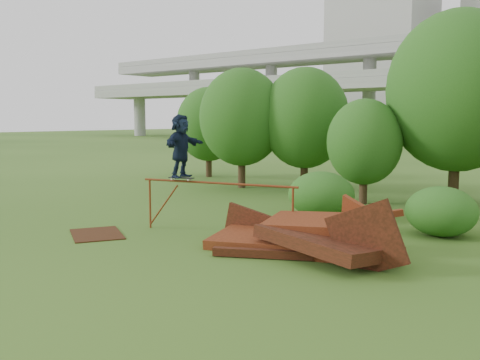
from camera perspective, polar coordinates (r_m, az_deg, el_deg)
The scene contains 14 objects.
ground at distance 13.20m, azimuth -2.72°, elevation -7.95°, with size 240.00×240.00×0.00m, color #2D5116.
scrap_pile at distance 13.45m, azimuth 6.80°, elevation -6.11°, with size 5.72×3.33×1.93m.
grind_rail at distance 15.23m, azimuth -2.47°, elevation -1.30°, with size 4.72×1.26×1.52m.
skateboard at distance 15.75m, azimuth -6.29°, elevation 0.23°, with size 0.79×0.39×0.08m.
skater at distance 15.67m, azimuth -6.33°, elevation 3.64°, with size 1.71×0.54×1.84m, color black.
flat_plate at distance 15.93m, azimuth -15.04°, elevation -5.59°, with size 1.89×1.35×0.03m, color #351B0B.
tree_0 at distance 25.58m, azimuth 0.19°, elevation 6.71°, with size 4.05×4.05×5.71m.
tree_1 at distance 25.19m, azimuth 6.94°, elevation 6.57°, with size 4.09×4.09×5.69m.
tree_2 at distance 21.23m, azimuth 13.13°, elevation 3.97°, with size 2.90×2.90×4.08m.
tree_3 at distance 22.19m, azimuth 22.20°, elevation 8.75°, with size 5.35×5.35×7.42m.
tree_6 at distance 30.44m, azimuth -3.37°, elevation 5.95°, with size 3.65×3.65×5.09m.
shrub_left at distance 18.06m, azimuth 8.65°, elevation -1.56°, with size 2.25×2.08×1.56m, color #1D4E14.
shrub_right at distance 16.09m, azimuth 20.67°, elevation -3.16°, with size 2.00×1.83×1.42m, color #1D4E14.
building_left at distance 115.32m, azimuth 14.92°, elevation 13.41°, with size 18.00×16.00×35.00m, color #9E9E99.
Camera 1 is at (8.44, -9.60, 3.30)m, focal length 40.00 mm.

